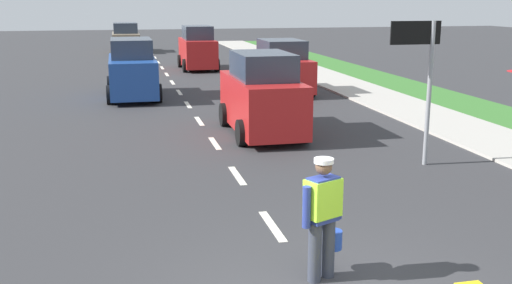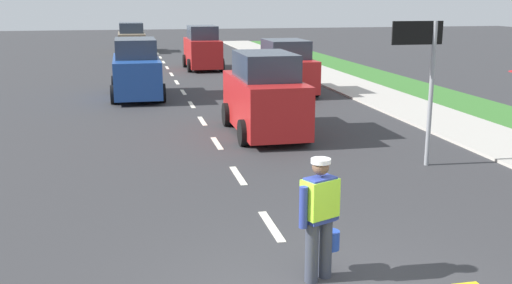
# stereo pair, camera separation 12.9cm
# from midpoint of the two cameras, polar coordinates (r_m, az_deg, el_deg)

# --- Properties ---
(ground_plane) EXTENTS (96.00, 96.00, 0.00)m
(ground_plane) POSITION_cam_midpoint_polar(r_m,az_deg,el_deg) (27.77, -7.38, 5.66)
(ground_plane) COLOR #333335
(sidewalk_right) EXTENTS (2.40, 72.00, 0.14)m
(sidewalk_right) POSITION_cam_midpoint_polar(r_m,az_deg,el_deg) (19.33, 17.52, 1.79)
(sidewalk_right) COLOR #B2ADA3
(sidewalk_right) RESTS_ON ground
(lane_center_line) EXTENTS (0.14, 46.40, 0.01)m
(lane_center_line) POSITION_cam_midpoint_polar(r_m,az_deg,el_deg) (31.92, -8.04, 6.64)
(lane_center_line) COLOR silver
(lane_center_line) RESTS_ON ground
(road_worker) EXTENTS (0.67, 0.56, 1.67)m
(road_worker) POSITION_cam_midpoint_polar(r_m,az_deg,el_deg) (8.04, 6.54, -6.62)
(road_worker) COLOR #383D4C
(road_worker) RESTS_ON ground
(lane_direction_sign) EXTENTS (1.16, 0.11, 3.20)m
(lane_direction_sign) POSITION_cam_midpoint_polar(r_m,az_deg,el_deg) (13.72, 15.68, 7.59)
(lane_direction_sign) COLOR gray
(lane_direction_sign) RESTS_ON ground
(car_outgoing_ahead) EXTENTS (1.88, 4.10, 2.25)m
(car_outgoing_ahead) POSITION_cam_midpoint_polar(r_m,az_deg,el_deg) (16.64, 1.02, 4.29)
(car_outgoing_ahead) COLOR red
(car_outgoing_ahead) RESTS_ON ground
(car_parked_far) EXTENTS (1.99, 3.92, 2.10)m
(car_parked_far) POSITION_cam_midpoint_polar(r_m,az_deg,el_deg) (24.07, 2.89, 6.92)
(car_parked_far) COLOR red
(car_parked_far) RESTS_ON ground
(car_oncoming_third) EXTENTS (2.08, 4.35, 2.02)m
(car_oncoming_third) POSITION_cam_midpoint_polar(r_m,az_deg,el_deg) (43.90, -11.53, 9.53)
(car_oncoming_third) COLOR gray
(car_oncoming_third) RESTS_ON ground
(car_outgoing_far) EXTENTS (1.86, 3.90, 2.28)m
(car_outgoing_far) POSITION_cam_midpoint_polar(r_m,az_deg,el_deg) (32.42, -4.94, 8.69)
(car_outgoing_far) COLOR red
(car_outgoing_far) RESTS_ON ground
(car_oncoming_second) EXTENTS (1.94, 4.36, 2.20)m
(car_oncoming_second) POSITION_cam_midpoint_polar(r_m,az_deg,el_deg) (23.43, -11.02, 6.64)
(car_oncoming_second) COLOR #1E4799
(car_oncoming_second) RESTS_ON ground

